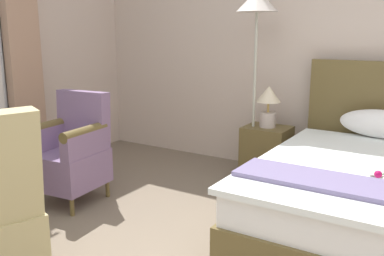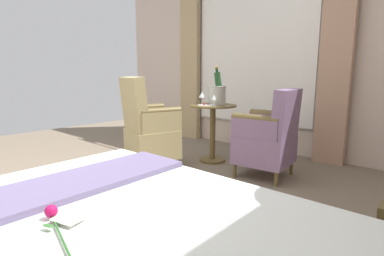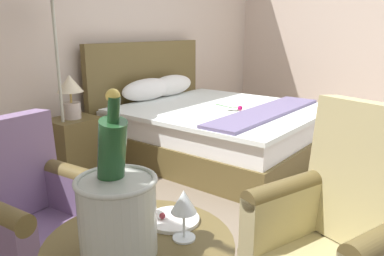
# 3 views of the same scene
# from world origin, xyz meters

# --- Properties ---
(ground_plane) EXTENTS (7.48, 7.48, 0.00)m
(ground_plane) POSITION_xyz_m (0.00, 0.00, 0.00)
(ground_plane) COLOR #766755
(wall_window_side) EXTENTS (0.27, 5.36, 2.95)m
(wall_window_side) POSITION_xyz_m (-3.03, 0.00, 1.47)
(wall_window_side) COLOR beige
(wall_window_side) RESTS_ON ground
(side_table_round) EXTENTS (0.58, 0.58, 0.71)m
(side_table_round) POSITION_xyz_m (-2.00, 0.02, 0.45)
(side_table_round) COLOR brown
(side_table_round) RESTS_ON ground
(champagne_bucket) EXTENTS (0.23, 0.23, 0.47)m
(champagne_bucket) POSITION_xyz_m (-2.07, 0.03, 0.86)
(champagne_bucket) COLOR #B0B5AB
(champagne_bucket) RESTS_ON side_table_round
(wine_glass_near_bucket) EXTENTS (0.08, 0.08, 0.16)m
(wine_glass_near_bucket) POSITION_xyz_m (-1.91, -0.07, 0.83)
(wine_glass_near_bucket) COLOR white
(wine_glass_near_bucket) RESTS_ON side_table_round
(wine_glass_near_edge) EXTENTS (0.07, 0.07, 0.14)m
(wine_glass_near_edge) POSITION_xyz_m (-1.89, 0.12, 0.81)
(wine_glass_near_edge) COLOR white
(wine_glass_near_edge) RESTS_ON side_table_round
(snack_plate) EXTENTS (0.18, 0.18, 0.04)m
(snack_plate) POSITION_xyz_m (-1.84, 0.03, 0.72)
(snack_plate) COLOR white
(snack_plate) RESTS_ON side_table_round
(armchair_by_window) EXTENTS (0.57, 0.60, 0.94)m
(armchair_by_window) POSITION_xyz_m (-1.93, 0.82, 0.43)
(armchair_by_window) COLOR brown
(armchair_by_window) RESTS_ON ground
(armchair_facing_bed) EXTENTS (0.68, 0.68, 1.06)m
(armchair_facing_bed) POSITION_xyz_m (-1.30, -0.37, 0.46)
(armchair_facing_bed) COLOR brown
(armchair_facing_bed) RESTS_ON ground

